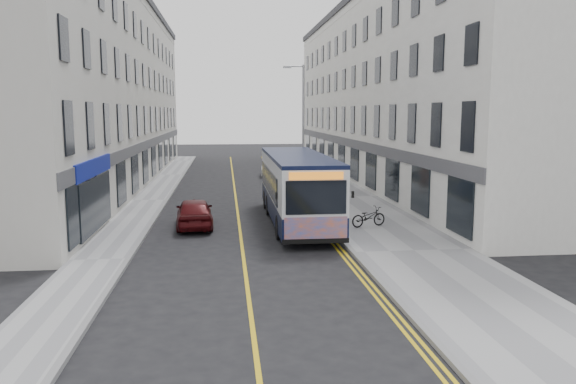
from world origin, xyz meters
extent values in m
plane|color=black|center=(0.00, 0.00, 0.00)|extent=(140.00, 140.00, 0.00)
cube|color=gray|center=(6.25, 12.00, 0.06)|extent=(4.50, 64.00, 0.12)
cube|color=gray|center=(-5.00, 12.00, 0.06)|extent=(2.00, 64.00, 0.12)
cube|color=slate|center=(4.00, 12.00, 0.07)|extent=(0.18, 64.00, 0.13)
cube|color=slate|center=(-4.00, 12.00, 0.07)|extent=(0.18, 64.00, 0.13)
cube|color=gold|center=(0.00, 12.00, 0.00)|extent=(0.12, 64.00, 0.01)
cube|color=gold|center=(3.55, 12.00, 0.00)|extent=(0.10, 64.00, 0.01)
cube|color=gold|center=(3.75, 12.00, 0.00)|extent=(0.10, 64.00, 0.01)
cube|color=white|center=(11.50, 21.00, 6.50)|extent=(6.00, 46.00, 13.00)
cube|color=beige|center=(-9.00, 21.00, 6.50)|extent=(6.00, 46.00, 13.00)
cylinder|color=#9A9CA3|center=(4.25, 14.00, 4.00)|extent=(0.14, 0.14, 8.00)
cylinder|color=#9A9CA3|center=(3.75, 14.00, 7.90)|extent=(1.00, 0.08, 0.08)
cube|color=#9A9CA3|center=(3.25, 14.00, 7.85)|extent=(0.50, 0.18, 0.12)
cube|color=black|center=(2.69, 4.89, 0.80)|extent=(2.50, 11.00, 0.90)
cube|color=silver|center=(2.69, 4.89, 2.15)|extent=(2.50, 11.00, 1.80)
cube|color=black|center=(2.69, 4.89, 3.13)|extent=(2.52, 11.00, 0.16)
cube|color=black|center=(1.42, 5.49, 1.95)|extent=(0.04, 8.60, 1.15)
cube|color=black|center=(3.96, 5.49, 1.95)|extent=(0.04, 8.60, 1.15)
cube|color=black|center=(2.69, -0.63, 2.05)|extent=(2.25, 0.04, 1.25)
cube|color=#E35B13|center=(2.69, -0.63, 0.85)|extent=(2.35, 0.04, 0.95)
cube|color=orange|center=(2.69, -0.64, 2.85)|extent=(2.00, 0.04, 0.28)
cylinder|color=black|center=(1.56, 1.59, 0.50)|extent=(0.28, 1.00, 1.00)
cylinder|color=black|center=(3.82, 1.59, 0.50)|extent=(0.28, 1.00, 1.00)
cylinder|color=black|center=(1.56, 7.08, 0.50)|extent=(0.28, 1.00, 1.00)
cylinder|color=black|center=(3.82, 7.08, 0.50)|extent=(0.28, 1.00, 1.00)
cylinder|color=black|center=(1.56, 8.88, 0.50)|extent=(0.28, 1.00, 1.00)
cylinder|color=black|center=(3.82, 8.88, 0.50)|extent=(0.28, 1.00, 1.00)
imported|color=black|center=(5.66, 3.16, 0.56)|extent=(1.78, 1.08, 0.88)
imported|color=#9A6146|center=(5.09, 13.08, 1.06)|extent=(0.75, 0.55, 1.88)
imported|color=black|center=(6.58, 14.10, 1.03)|extent=(1.07, 0.95, 1.82)
imported|color=white|center=(3.20, 24.61, 0.72)|extent=(2.05, 4.54, 1.45)
imported|color=#480C0E|center=(-2.00, 4.44, 0.67)|extent=(1.83, 4.05, 1.35)
camera|label=1|loc=(-0.59, -20.65, 5.16)|focal=35.00mm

